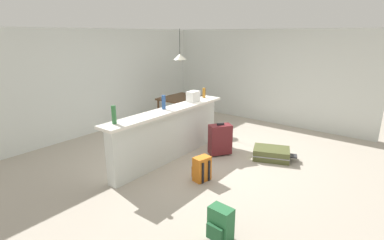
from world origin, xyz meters
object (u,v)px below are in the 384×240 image
dining_chair_near_partition (195,109)px  pendant_lamp (180,57)px  grocery_bag (193,96)px  bottle_amber (204,93)px  suitcase_upright_maroon (220,139)px  suitcase_flat_olive (271,154)px  dining_table (180,100)px  backpack_orange (202,169)px  bottle_green (114,115)px  bottle_blue (164,102)px  backpack_green (220,224)px

dining_chair_near_partition → pendant_lamp: (0.09, 0.56, 1.28)m
grocery_bag → dining_chair_near_partition: 1.52m
bottle_amber → suitcase_upright_maroon: (-0.45, -0.73, -0.79)m
grocery_bag → suitcase_flat_olive: 1.95m
dining_table → backpack_orange: bearing=-133.8°
grocery_bag → backpack_orange: 1.76m
pendant_lamp → backpack_orange: (-2.32, -2.39, -1.60)m
pendant_lamp → suitcase_upright_maroon: pendant_lamp is taller
bottle_green → bottle_blue: bearing=1.1°
pendant_lamp → suitcase_flat_olive: (-0.77, -2.97, -1.69)m
bottle_green → grocery_bag: (1.99, -0.03, -0.03)m
bottle_green → pendant_lamp: (3.21, 1.34, 0.64)m
dining_table → backpack_orange: (-2.28, -2.38, -0.44)m
bottle_amber → bottle_green: bearing=-179.5°
bottle_blue → pendant_lamp: pendant_lamp is taller
bottle_green → pendant_lamp: 3.54m
bottle_blue → backpack_orange: bearing=-103.7°
bottle_amber → backpack_orange: bearing=-145.4°
bottle_blue → dining_chair_near_partition: bottle_blue is taller
dining_chair_near_partition → suitcase_upright_maroon: (-1.11, -1.49, -0.19)m
pendant_lamp → backpack_orange: 3.70m
backpack_green → bottle_green: bearing=85.3°
grocery_bag → backpack_green: 3.13m
bottle_amber → dining_table: 1.57m
bottle_green → suitcase_upright_maroon: size_ratio=0.43×
suitcase_upright_maroon → bottle_amber: bearing=58.5°
bottle_green → dining_table: 3.48m
dining_table → suitcase_upright_maroon: bearing=-119.9°
bottle_green → grocery_bag: bottle_green is taller
pendant_lamp → backpack_orange: pendant_lamp is taller
bottle_blue → bottle_amber: size_ratio=1.21×
pendant_lamp → backpack_green: bearing=-134.5°
bottle_blue → backpack_green: size_ratio=0.62×
pendant_lamp → suitcase_upright_maroon: (-1.20, -2.05, -1.47)m
bottle_amber → suitcase_upright_maroon: 1.17m
dining_chair_near_partition → backpack_green: size_ratio=2.21×
bottle_green → dining_chair_near_partition: 3.28m
bottle_amber → dining_table: bearing=61.0°
bottle_green → backpack_orange: bottle_green is taller
bottle_amber → dining_chair_near_partition: (0.67, 0.76, -0.61)m
dining_chair_near_partition → bottle_amber: bearing=-131.4°
suitcase_upright_maroon → backpack_orange: bearing=-162.7°
bottle_blue → backpack_green: bearing=-122.1°
bottle_blue → dining_table: bearing=32.8°
grocery_bag → dining_chair_near_partition: size_ratio=0.28×
backpack_green → bottle_amber: bearing=38.9°
dining_table → suitcase_flat_olive: bearing=-103.9°
bottle_amber → pendant_lamp: bearing=60.1°
dining_chair_near_partition → backpack_orange: 2.90m
grocery_bag → backpack_orange: bearing=-137.1°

